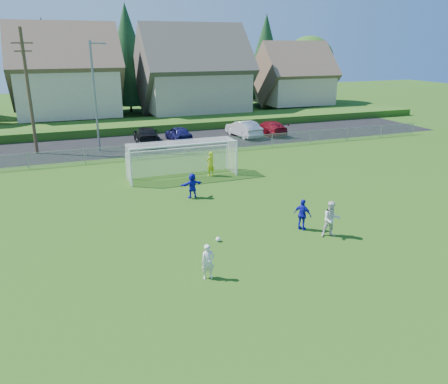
{
  "coord_description": "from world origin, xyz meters",
  "views": [
    {
      "loc": [
        -7.76,
        -12.06,
        8.68
      ],
      "look_at": [
        0.0,
        8.0,
        1.4
      ],
      "focal_mm": 35.0,
      "sensor_mm": 36.0,
      "label": 1
    }
  ],
  "objects": [
    {
      "name": "player_white_b",
      "position": [
        3.83,
        3.88,
        0.88
      ],
      "size": [
        1.0,
        0.87,
        1.76
      ],
      "primitive_type": "imported",
      "rotation": [
        0.0,
        0.0,
        -0.27
      ],
      "color": "silver",
      "rests_on": "ground"
    },
    {
      "name": "soccer_goal",
      "position": [
        0.0,
        16.05,
        1.63
      ],
      "size": [
        7.42,
        1.9,
        2.5
      ],
      "color": "white",
      "rests_on": "ground"
    },
    {
      "name": "ground",
      "position": [
        0.0,
        0.0,
        0.0
      ],
      "size": [
        160.0,
        160.0,
        0.0
      ],
      "primitive_type": "plane",
      "color": "#193D0C",
      "rests_on": "ground"
    },
    {
      "name": "chainlink_fence",
      "position": [
        0.0,
        22.0,
        0.63
      ],
      "size": [
        52.06,
        0.06,
        1.2
      ],
      "color": "gray",
      "rests_on": "ground"
    },
    {
      "name": "streetlight",
      "position": [
        -4.45,
        26.0,
        4.84
      ],
      "size": [
        1.38,
        0.18,
        9.0
      ],
      "color": "slate",
      "rests_on": "ground"
    },
    {
      "name": "houses_row",
      "position": [
        1.97,
        42.46,
        7.33
      ],
      "size": [
        53.9,
        11.45,
        13.27
      ],
      "color": "tan",
      "rests_on": "ground"
    },
    {
      "name": "tree_row",
      "position": [
        1.04,
        48.74,
        6.91
      ],
      "size": [
        65.98,
        12.36,
        13.8
      ],
      "color": "#382616",
      "rests_on": "ground"
    },
    {
      "name": "player_blue_a",
      "position": [
        2.99,
        5.06,
        0.79
      ],
      "size": [
        0.82,
        0.98,
        1.57
      ],
      "primitive_type": "imported",
      "rotation": [
        0.0,
        0.0,
        2.15
      ],
      "color": "#1213B1",
      "rests_on": "ground"
    },
    {
      "name": "player_white_a",
      "position": [
        -2.89,
        2.26,
        0.71
      ],
      "size": [
        0.54,
        0.38,
        1.42
      ],
      "primitive_type": "imported",
      "rotation": [
        0.0,
        0.0,
        -0.08
      ],
      "color": "silver",
      "rests_on": "ground"
    },
    {
      "name": "soccer_ball",
      "position": [
        -1.35,
        5.27,
        0.11
      ],
      "size": [
        0.22,
        0.22,
        0.22
      ],
      "primitive_type": "sphere",
      "color": "white",
      "rests_on": "ground"
    },
    {
      "name": "car_f",
      "position": [
        9.52,
        27.23,
        0.79
      ],
      "size": [
        2.19,
        4.96,
        1.58
      ],
      "primitive_type": "imported",
      "rotation": [
        0.0,
        0.0,
        3.25
      ],
      "color": "#B3B3B3",
      "rests_on": "ground"
    },
    {
      "name": "grass_embankment",
      "position": [
        0.0,
        35.0,
        0.4
      ],
      "size": [
        70.0,
        6.0,
        0.8
      ],
      "primitive_type": "cube",
      "color": "#1E420F",
      "rests_on": "ground"
    },
    {
      "name": "car_e",
      "position": [
        2.96,
        27.63,
        0.69
      ],
      "size": [
        1.92,
        4.18,
        1.39
      ],
      "primitive_type": "imported",
      "rotation": [
        0.0,
        0.0,
        3.21
      ],
      "color": "#15154A",
      "rests_on": "ground"
    },
    {
      "name": "goalkeeper",
      "position": [
        1.9,
        15.5,
        0.87
      ],
      "size": [
        0.74,
        0.62,
        1.73
      ],
      "primitive_type": "imported",
      "rotation": [
        0.0,
        0.0,
        3.53
      ],
      "color": "yellow",
      "rests_on": "ground"
    },
    {
      "name": "player_blue_b",
      "position": [
        -0.63,
        11.6,
        0.75
      ],
      "size": [
        1.43,
        0.6,
        1.5
      ],
      "primitive_type": "imported",
      "rotation": [
        0.0,
        0.0,
        3.26
      ],
      "color": "#1213B1",
      "rests_on": "ground"
    },
    {
      "name": "car_g",
      "position": [
        12.42,
        27.28,
        0.69
      ],
      "size": [
        2.23,
        4.86,
        1.38
      ],
      "primitive_type": "imported",
      "rotation": [
        0.0,
        0.0,
        3.21
      ],
      "color": "maroon",
      "rests_on": "ground"
    },
    {
      "name": "asphalt_lot",
      "position": [
        0.0,
        27.5,
        0.01
      ],
      "size": [
        60.0,
        60.0,
        0.0
      ],
      "primitive_type": "plane",
      "color": "black",
      "rests_on": "ground"
    },
    {
      "name": "utility_pole",
      "position": [
        -9.5,
        27.0,
        5.15
      ],
      "size": [
        1.6,
        0.26,
        10.0
      ],
      "color": "#473321",
      "rests_on": "ground"
    },
    {
      "name": "car_d",
      "position": [
        -0.1,
        27.6,
        0.76
      ],
      "size": [
        2.71,
        5.43,
        1.52
      ],
      "primitive_type": "imported",
      "rotation": [
        0.0,
        0.0,
        3.03
      ],
      "color": "black",
      "rests_on": "ground"
    }
  ]
}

